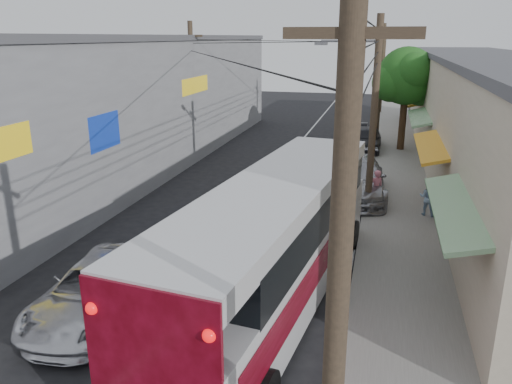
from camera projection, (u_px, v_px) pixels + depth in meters
sidewalk at (397, 173)px, 27.16m from camera, size 3.00×80.00×0.12m
building_right at (486, 114)px, 27.03m from camera, size 7.09×40.00×6.25m
building_left at (124, 102)px, 27.78m from camera, size 7.20×36.00×7.25m
utility_poles at (338, 95)px, 27.04m from camera, size 11.80×45.28×8.00m
street_tree at (408, 78)px, 31.26m from camera, size 4.40×4.00×6.60m
coach_bus at (278, 241)px, 13.62m from camera, size 4.04×12.52×3.55m
jeepney at (99, 290)px, 13.26m from camera, size 2.79×5.41×1.46m
parked_suv at (357, 178)px, 23.06m from camera, size 3.01×6.39×1.80m
parked_car_mid at (366, 139)px, 32.47m from camera, size 1.92×4.65×1.57m
parked_car_far at (355, 135)px, 34.19m from camera, size 1.64×4.50×1.47m
pedestrian_near at (376, 189)px, 21.31m from camera, size 0.71×0.61×1.65m
pedestrian_far at (428, 197)px, 20.37m from camera, size 0.88×0.78×1.52m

